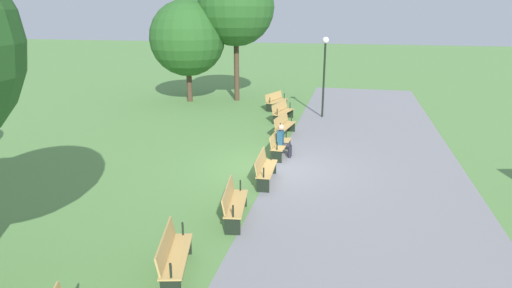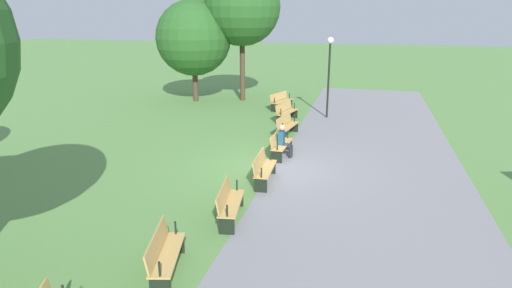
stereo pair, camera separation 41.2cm
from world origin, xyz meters
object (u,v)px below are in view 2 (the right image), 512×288
(bench_3, at_px, (280,143))
(tree_1, at_px, (193,38))
(bench_0, at_px, (281,101))
(bench_2, at_px, (287,125))
(bench_6, at_px, (164,253))
(bench_4, at_px, (263,168))
(bench_5, at_px, (229,202))
(tree_0, at_px, (242,7))
(bench_1, at_px, (286,111))
(person_seated, at_px, (284,140))
(lamp_post, at_px, (329,62))

(bench_3, bearing_deg, tree_1, -139.12)
(bench_0, bearing_deg, tree_1, -80.57)
(bench_2, height_order, bench_6, same)
(bench_4, height_order, bench_5, same)
(bench_6, bearing_deg, bench_5, 154.72)
(bench_2, height_order, tree_0, tree_0)
(bench_5, bearing_deg, bench_1, 174.36)
(bench_3, relative_size, bench_6, 0.98)
(bench_0, xyz_separation_m, tree_1, (-0.96, -5.31, 3.15))
(bench_4, height_order, tree_1, tree_1)
(bench_2, height_order, bench_4, same)
(bench_1, xyz_separation_m, bench_3, (5.24, 0.77, 0.00))
(bench_5, distance_m, person_seated, 5.24)
(bench_1, bearing_deg, bench_0, -149.11)
(bench_5, xyz_separation_m, lamp_post, (-11.79, 1.33, 2.27))
(bench_3, xyz_separation_m, bench_5, (5.30, -0.26, 0.00))
(bench_5, height_order, tree_0, tree_0)
(bench_0, height_order, lamp_post, lamp_post)
(bench_6, xyz_separation_m, tree_1, (-16.64, -6.07, 3.15))
(bench_4, bearing_deg, tree_1, -151.82)
(bench_5, height_order, person_seated, person_seated)
(bench_1, relative_size, lamp_post, 0.45)
(bench_0, bearing_deg, person_seated, 31.77)
(bench_0, relative_size, bench_2, 1.01)
(bench_0, xyz_separation_m, bench_1, (2.54, 0.77, 0.00))
(bench_0, height_order, bench_1, same)
(bench_1, relative_size, person_seated, 1.46)
(bench_4, relative_size, person_seated, 1.42)
(bench_1, xyz_separation_m, bench_2, (2.60, 0.52, 0.00))
(bench_0, height_order, person_seated, person_seated)
(bench_2, height_order, lamp_post, lamp_post)
(bench_1, bearing_deg, person_seated, 23.81)
(bench_0, bearing_deg, tree_0, -105.10)
(bench_2, xyz_separation_m, bench_5, (7.94, 0.00, 0.00))
(tree_1, bearing_deg, bench_0, 79.72)
(bench_6, xyz_separation_m, lamp_post, (-14.39, 1.84, 2.27))
(bench_2, distance_m, tree_1, 9.52)
(bench_3, bearing_deg, lamp_post, 173.49)
(bench_5, xyz_separation_m, tree_1, (-14.04, -6.59, 3.15))
(bench_1, distance_m, bench_5, 10.55)
(bench_0, height_order, bench_3, same)
(bench_2, xyz_separation_m, tree_0, (-7.01, -3.97, 4.85))
(bench_2, xyz_separation_m, bench_3, (2.64, 0.26, 0.00))
(bench_0, bearing_deg, lamp_post, 83.40)
(person_seated, bearing_deg, bench_4, -0.26)
(bench_0, relative_size, bench_5, 1.01)
(tree_0, xyz_separation_m, tree_1, (0.91, -2.62, -1.69))
(bench_6, height_order, tree_0, tree_0)
(bench_1, bearing_deg, bench_3, 22.48)
(bench_1, xyz_separation_m, tree_1, (-3.50, -6.07, 3.15))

